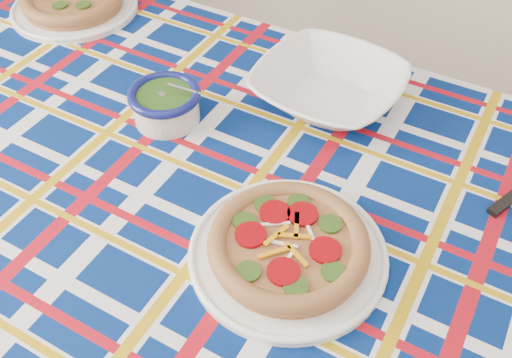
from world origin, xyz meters
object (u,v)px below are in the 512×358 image
Objects in this scene: dining_table at (198,224)px; pesto_bowl at (165,102)px; main_focaccia_plate at (288,245)px; serving_bowl at (328,87)px.

pesto_bowl is at bearing 138.10° from dining_table.
main_focaccia_plate is 0.41m from serving_bowl.
dining_table is at bearing -98.33° from serving_bowl.
dining_table is 13.10× the size of pesto_bowl.
pesto_bowl reaches higher than dining_table.
main_focaccia_plate is at bearing -11.64° from dining_table.
dining_table is 0.25m from pesto_bowl.
main_focaccia_plate is 2.27× the size of pesto_bowl.
serving_bowl is at bearing 46.07° from pesto_bowl.
main_focaccia_plate is at bearing -20.16° from pesto_bowl.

